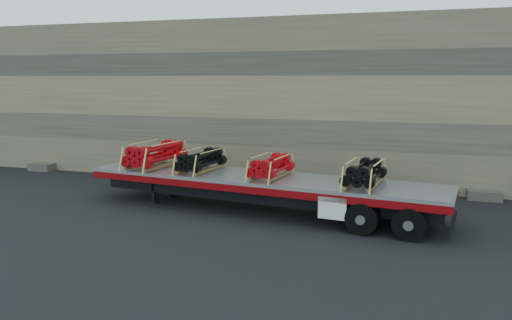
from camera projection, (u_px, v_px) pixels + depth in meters
The scene contains 7 objects.
ground at pixel (270, 217), 16.31m from camera, with size 120.00×120.00×0.00m, color black.
rock_wall at pixel (311, 101), 21.86m from camera, with size 44.00×3.00×7.00m, color #7A6B54.
trailer at pixel (260, 194), 16.92m from camera, with size 12.39×2.38×1.24m, color #B1B4B9, non-canonical shape.
bundle_front at pixel (156, 155), 18.50m from camera, with size 1.23×2.47×0.87m, color #B70910, non-canonical shape.
bundle_midfront at pixel (201, 161), 17.71m from camera, with size 1.00×2.01×0.71m, color black, non-canonical shape.
bundle_midrear at pixel (271, 167), 16.60m from camera, with size 0.97×1.94×0.69m, color #B70910, non-canonical shape.
bundle_rear at pixel (365, 174), 15.31m from camera, with size 1.02×2.03×0.72m, color black, non-canonical shape.
Camera 1 is at (4.27, -15.21, 4.52)m, focal length 35.00 mm.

